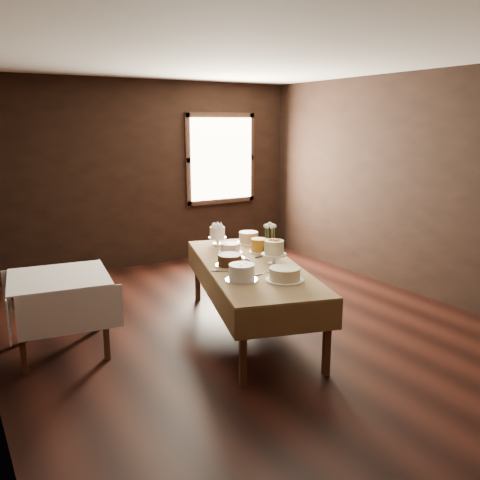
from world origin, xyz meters
name	(u,v)px	position (x,y,z in m)	size (l,w,h in m)	color
floor	(250,329)	(0.00, 0.00, 0.00)	(5.00, 6.00, 0.01)	black
ceiling	(251,55)	(0.00, 0.00, 2.80)	(5.00, 6.00, 0.01)	beige
wall_back	(144,175)	(0.00, 3.00, 1.40)	(5.00, 0.02, 2.80)	black
wall_right	(417,185)	(2.50, 0.00, 1.40)	(0.02, 6.00, 2.80)	black
window	(221,159)	(1.30, 2.94, 1.60)	(1.10, 0.05, 1.30)	#FFEABF
display_table	(251,269)	(-0.01, -0.03, 0.68)	(1.57, 2.55, 0.74)	#3E2516
side_table	(59,285)	(-1.82, 0.50, 0.67)	(1.01, 1.01, 0.76)	#3E2516
cake_meringue	(217,236)	(0.11, 0.91, 0.84)	(0.21, 0.21, 0.23)	white
cake_speckled	(249,238)	(0.48, 0.79, 0.80)	(0.31, 0.31, 0.14)	white
cake_lattice	(230,249)	(0.04, 0.48, 0.79)	(0.31, 0.31, 0.10)	white
cake_caramel	(259,246)	(0.35, 0.36, 0.81)	(0.25, 0.25, 0.15)	white
cake_chocolate	(230,260)	(-0.22, 0.04, 0.79)	(0.30, 0.30, 0.12)	silver
cake_flowers	(274,254)	(0.20, -0.16, 0.85)	(0.27, 0.27, 0.27)	white
cake_swirl	(242,273)	(-0.38, -0.45, 0.81)	(0.33, 0.33, 0.15)	silver
cake_cream	(285,274)	(-0.03, -0.66, 0.80)	(0.38, 0.38, 0.12)	white
cake_server_a	(267,272)	(-0.03, -0.36, 0.74)	(0.24, 0.03, 0.01)	silver
cake_server_b	(293,271)	(0.21, -0.46, 0.74)	(0.24, 0.03, 0.01)	silver
cake_server_c	(242,257)	(0.07, 0.26, 0.74)	(0.24, 0.03, 0.01)	silver
cake_server_d	(266,255)	(0.32, 0.17, 0.74)	(0.24, 0.03, 0.01)	silver
cake_server_e	(227,272)	(-0.36, -0.15, 0.74)	(0.24, 0.03, 0.01)	silver
flower_vase	(270,248)	(0.38, 0.19, 0.81)	(0.14, 0.14, 0.15)	#2D2823
flower_bouquet	(270,231)	(0.38, 0.19, 1.00)	(0.14, 0.14, 0.20)	white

